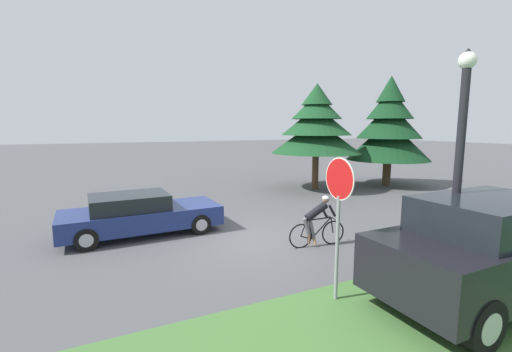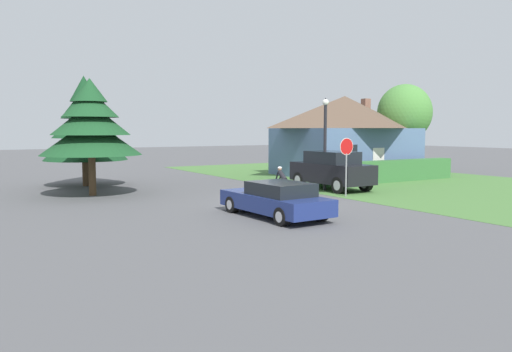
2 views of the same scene
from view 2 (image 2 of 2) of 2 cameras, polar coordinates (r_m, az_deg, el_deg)
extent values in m
plane|color=#515154|center=(21.45, 2.21, -3.07)|extent=(140.00, 140.00, 0.00)
cube|color=#477538|center=(31.89, 15.42, -0.51)|extent=(16.00, 36.00, 0.01)
cube|color=slate|center=(34.86, 10.02, 2.73)|extent=(8.47, 7.38, 3.23)
pyramid|color=brown|center=(34.85, 10.09, 7.19)|extent=(9.15, 7.97, 2.20)
cube|color=silver|center=(32.23, 13.80, 1.37)|extent=(0.90, 0.12, 2.00)
cube|color=black|center=(30.73, 10.68, 2.69)|extent=(1.10, 0.13, 0.90)
cube|color=brown|center=(36.93, 12.43, 8.00)|extent=(0.53, 0.53, 0.80)
cube|color=#387038|center=(30.86, 14.59, 0.52)|extent=(10.86, 0.90, 1.29)
cube|color=navy|center=(17.95, 2.13, -3.01)|extent=(2.01, 4.73, 0.58)
cube|color=black|center=(17.60, 2.81, -1.47)|extent=(1.71, 2.28, 0.46)
cylinder|color=black|center=(18.86, -2.70, -3.27)|extent=(0.31, 0.63, 0.62)
cylinder|color=#ADADB2|center=(18.86, -2.70, -3.27)|extent=(0.32, 0.37, 0.36)
cylinder|color=black|center=(19.73, 1.38, -2.88)|extent=(0.31, 0.63, 0.62)
cylinder|color=#ADADB2|center=(19.73, 1.38, -2.88)|extent=(0.32, 0.37, 0.36)
cylinder|color=black|center=(16.24, 3.03, -4.66)|extent=(0.31, 0.63, 0.62)
cylinder|color=#ADADB2|center=(16.24, 3.03, -4.66)|extent=(0.32, 0.37, 0.36)
cylinder|color=black|center=(17.24, 7.41, -4.11)|extent=(0.31, 0.63, 0.62)
cylinder|color=#ADADB2|center=(17.24, 7.41, -4.11)|extent=(0.32, 0.37, 0.36)
torus|color=black|center=(22.82, 3.58, -1.74)|extent=(0.12, 0.70, 0.70)
torus|color=black|center=(23.71, 2.42, -1.47)|extent=(0.12, 0.70, 0.70)
cylinder|color=black|center=(23.02, 3.28, -1.28)|extent=(0.06, 0.18, 0.55)
cylinder|color=black|center=(23.35, 2.85, -1.16)|extent=(0.11, 0.63, 0.59)
cylinder|color=black|center=(23.26, 2.94, -0.51)|extent=(0.12, 0.75, 0.06)
cylinder|color=black|center=(22.97, 3.39, -1.84)|extent=(0.08, 0.34, 0.15)
cylinder|color=black|center=(22.87, 3.47, -1.18)|extent=(0.06, 0.21, 0.44)
cylinder|color=black|center=(23.64, 2.47, -0.94)|extent=(0.05, 0.12, 0.46)
cylinder|color=black|center=(23.59, 2.52, -0.40)|extent=(0.44, 0.08, 0.02)
ellipsoid|color=black|center=(22.93, 3.37, -0.58)|extent=(0.10, 0.21, 0.05)
cylinder|color=slate|center=(22.94, 3.40, -1.01)|extent=(0.14, 0.26, 0.46)
cylinder|color=slate|center=(23.08, 3.17, -1.17)|extent=(0.14, 0.26, 0.61)
cylinder|color=#8C6647|center=(23.05, 3.31, -1.88)|extent=(0.08, 0.08, 0.30)
cylinder|color=#8C6647|center=(23.22, 3.18, -2.06)|extent=(0.17, 0.08, 0.21)
cylinder|color=black|center=(23.15, 3.05, 0.01)|extent=(0.30, 0.70, 0.53)
cylinder|color=black|center=(23.37, 2.81, -0.01)|extent=(0.10, 0.25, 0.36)
cylinder|color=black|center=(23.60, 2.43, 0.04)|extent=(0.10, 0.25, 0.36)
sphere|color=#8C6647|center=(23.37, 2.73, 0.83)|extent=(0.19, 0.19, 0.19)
ellipsoid|color=white|center=(23.37, 2.73, 0.95)|extent=(0.22, 0.18, 0.12)
cube|color=black|center=(26.42, 8.62, 0.37)|extent=(2.04, 4.72, 0.99)
cube|color=black|center=(26.34, 8.69, 2.12)|extent=(1.78, 2.64, 0.63)
cylinder|color=black|center=(27.14, 4.98, -0.44)|extent=(0.28, 0.84, 0.84)
cylinder|color=#ADADB2|center=(27.14, 4.98, -0.44)|extent=(0.29, 0.49, 0.49)
cylinder|color=black|center=(28.25, 7.87, -0.25)|extent=(0.28, 0.84, 0.84)
cylinder|color=#ADADB2|center=(28.25, 7.87, -0.25)|extent=(0.29, 0.49, 0.49)
cylinder|color=black|center=(24.68, 9.45, -1.06)|extent=(0.28, 0.84, 0.84)
cylinder|color=#ADADB2|center=(24.68, 9.45, -1.06)|extent=(0.29, 0.49, 0.49)
cylinder|color=black|center=(25.89, 12.41, -0.82)|extent=(0.28, 0.84, 0.84)
cylinder|color=#ADADB2|center=(25.89, 12.41, -0.82)|extent=(0.29, 0.49, 0.49)
cylinder|color=gray|center=(23.68, 10.25, 0.11)|extent=(0.07, 0.07, 2.03)
cylinder|color=red|center=(23.59, 10.31, 3.33)|extent=(0.75, 0.03, 0.75)
cylinder|color=silver|center=(23.59, 10.31, 3.33)|extent=(0.79, 0.02, 0.79)
cylinder|color=black|center=(25.83, 7.89, 3.18)|extent=(0.16, 0.16, 4.37)
sphere|color=white|center=(25.85, 7.95, 8.35)|extent=(0.33, 0.33, 0.33)
cone|color=black|center=(25.86, 7.96, 8.71)|extent=(0.20, 0.20, 0.13)
cylinder|color=#4C3823|center=(24.94, -18.21, 0.08)|extent=(0.34, 0.34, 1.93)
cone|color=#194723|center=(24.85, -18.33, 4.28)|extent=(4.69, 4.69, 1.72)
cone|color=#194723|center=(24.85, -18.38, 6.22)|extent=(3.66, 3.66, 1.52)
cone|color=#194723|center=(24.88, -18.43, 7.91)|extent=(2.63, 2.63, 1.31)
cone|color=#194723|center=(24.92, -18.47, 9.32)|extent=(1.59, 1.59, 1.10)
cylinder|color=#4C3823|center=(29.41, -18.80, 0.34)|extent=(0.45, 0.45, 1.45)
cone|color=#143D1E|center=(29.32, -18.90, 3.91)|extent=(4.53, 4.53, 2.22)
cone|color=#143D1E|center=(29.32, -18.97, 6.04)|extent=(3.54, 3.54, 1.96)
cone|color=#143D1E|center=(29.35, -19.02, 7.88)|extent=(2.54, 2.54, 1.69)
cone|color=#143D1E|center=(29.40, -19.07, 9.43)|extent=(1.54, 1.54, 1.42)
cylinder|color=#4C3823|center=(38.02, 16.49, 2.41)|extent=(0.34, 0.34, 2.72)
ellipsoid|color=#4C893D|center=(38.00, 16.61, 6.96)|extent=(3.90, 3.90, 4.09)
camera|label=1|loc=(24.68, 25.37, 5.18)|focal=24.00mm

